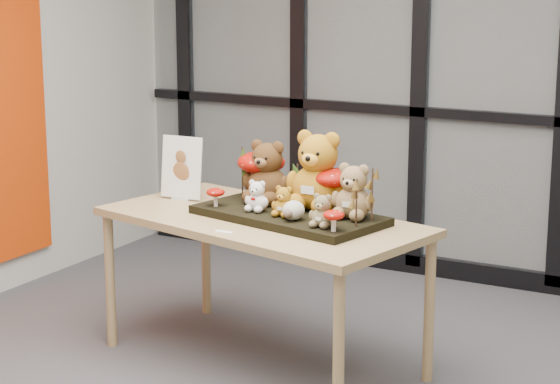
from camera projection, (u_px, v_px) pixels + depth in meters
The scene contains 22 objects.
room_shell at pixel (300, 35), 3.87m from camera, with size 5.00×5.00×5.00m.
glass_partition at pixel (492, 55), 6.04m from camera, with size 4.90×0.06×2.78m.
display_table at pixel (262, 231), 4.92m from camera, with size 1.72×1.12×0.75m.
diorama_tray at pixel (289, 215), 4.87m from camera, with size 0.91×0.46×0.04m, color black.
bear_pooh_yellow at pixel (318, 166), 4.86m from camera, with size 0.32×0.29×0.42m, color #B37616, non-canonical shape.
bear_brown_medium at pixel (267, 168), 5.03m from camera, with size 0.26×0.24×0.34m, color #492D14, non-canonical shape.
bear_tan_back at pixel (354, 188), 4.71m from camera, with size 0.22×0.20×0.28m, color olive, non-canonical shape.
bear_small_yellow at pixel (284, 199), 4.76m from camera, with size 0.12×0.11×0.16m, color #AE7417, non-canonical shape.
bear_white_bow at pixel (257, 194), 4.85m from camera, with size 0.13×0.11×0.17m, color white, non-canonical shape.
bear_beige_small at pixel (323, 209), 4.56m from camera, with size 0.13×0.12×0.17m, color olive, non-canonical shape.
plush_cream_hedgehog at pixel (293, 209), 4.69m from camera, with size 0.08×0.07×0.10m, color beige, non-canonical shape.
mushroom_back_left at pixel (261, 173), 5.10m from camera, with size 0.24×0.24×0.27m, color #960C04, non-canonical shape.
mushroom_back_right at pixel (333, 187), 4.85m from camera, with size 0.21×0.21×0.23m, color #960C04, non-canonical shape.
mushroom_front_left at pixel (216, 196), 4.96m from camera, with size 0.09×0.09×0.10m, color #960C04, non-canonical shape.
mushroom_front_right at pixel (334, 220), 4.49m from camera, with size 0.10×0.10×0.11m, color #960C04, non-canonical shape.
sprig_green_far_left at pixel (242, 171), 5.19m from camera, with size 0.05×0.05×0.25m, color #18370C, non-canonical shape.
sprig_green_mid_left at pixel (272, 175), 5.13m from camera, with size 0.05×0.05×0.24m, color #18370C, non-canonical shape.
sprig_dry_far_right at pixel (372, 195), 4.64m from camera, with size 0.05×0.05×0.25m, color brown, non-canonical shape.
sprig_dry_mid_right at pixel (356, 203), 4.56m from camera, with size 0.05×0.05×0.22m, color brown, non-canonical shape.
sprig_green_centre at pixel (297, 183), 5.04m from camera, with size 0.05×0.05×0.20m, color #18370C, non-canonical shape.
sign_holder at pixel (182, 170), 5.26m from camera, with size 0.24×0.07×0.33m.
label_card at pixel (224, 232), 4.64m from camera, with size 0.09×0.03×0.00m, color white.
Camera 1 is at (1.81, -3.46, 1.93)m, focal length 65.00 mm.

